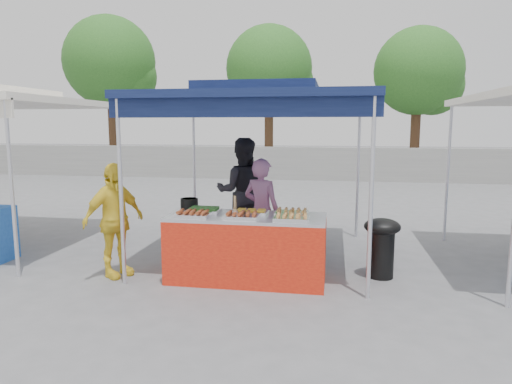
% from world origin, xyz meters
% --- Properties ---
extents(ground_plane, '(80.00, 80.00, 0.00)m').
position_xyz_m(ground_plane, '(0.00, 0.00, 0.00)').
color(ground_plane, slate).
extents(back_wall, '(40.00, 0.25, 1.20)m').
position_xyz_m(back_wall, '(0.00, 11.00, 0.60)').
color(back_wall, gray).
rests_on(back_wall, ground_plane).
extents(main_canopy, '(3.20, 3.20, 2.57)m').
position_xyz_m(main_canopy, '(0.00, 0.97, 2.37)').
color(main_canopy, silver).
rests_on(main_canopy, ground_plane).
extents(tree_0, '(3.81, 3.81, 6.55)m').
position_xyz_m(tree_0, '(-8.22, 12.85, 4.48)').
color(tree_0, '#4B2F1D').
rests_on(tree_0, ground_plane).
extents(tree_1, '(3.57, 3.52, 6.05)m').
position_xyz_m(tree_1, '(-1.50, 13.38, 4.13)').
color(tree_1, '#4B2F1D').
rests_on(tree_1, ground_plane).
extents(tree_2, '(3.38, 3.30, 5.66)m').
position_xyz_m(tree_2, '(4.27, 12.82, 3.87)').
color(tree_2, '#4B2F1D').
rests_on(tree_2, ground_plane).
extents(vendor_table, '(2.00, 0.80, 0.85)m').
position_xyz_m(vendor_table, '(0.00, -0.10, 0.43)').
color(vendor_table, red).
rests_on(vendor_table, ground_plane).
extents(food_tray_fl, '(0.42, 0.30, 0.07)m').
position_xyz_m(food_tray_fl, '(-0.64, -0.33, 0.88)').
color(food_tray_fl, white).
rests_on(food_tray_fl, vendor_table).
extents(food_tray_fm, '(0.42, 0.30, 0.07)m').
position_xyz_m(food_tray_fm, '(-0.02, -0.32, 0.88)').
color(food_tray_fm, white).
rests_on(food_tray_fm, vendor_table).
extents(food_tray_fr, '(0.42, 0.30, 0.07)m').
position_xyz_m(food_tray_fr, '(0.59, -0.34, 0.88)').
color(food_tray_fr, white).
rests_on(food_tray_fr, vendor_table).
extents(food_tray_bl, '(0.42, 0.30, 0.07)m').
position_xyz_m(food_tray_bl, '(-0.58, -0.03, 0.88)').
color(food_tray_bl, white).
rests_on(food_tray_bl, vendor_table).
extents(food_tray_bm, '(0.42, 0.30, 0.07)m').
position_xyz_m(food_tray_bm, '(0.05, -0.03, 0.88)').
color(food_tray_bm, white).
rests_on(food_tray_bm, vendor_table).
extents(food_tray_br, '(0.42, 0.30, 0.07)m').
position_xyz_m(food_tray_br, '(0.57, -0.03, 0.88)').
color(food_tray_br, white).
rests_on(food_tray_br, vendor_table).
extents(cooking_pot, '(0.24, 0.24, 0.14)m').
position_xyz_m(cooking_pot, '(-0.87, 0.24, 0.92)').
color(cooking_pot, black).
rests_on(cooking_pot, vendor_table).
extents(skewer_cup, '(0.07, 0.07, 0.09)m').
position_xyz_m(skewer_cup, '(-0.10, -0.31, 0.90)').
color(skewer_cup, silver).
rests_on(skewer_cup, vendor_table).
extents(wok_burner, '(0.47, 0.47, 0.79)m').
position_xyz_m(wok_burner, '(1.72, 0.30, 0.47)').
color(wok_burner, black).
rests_on(wok_burner, ground_plane).
extents(crate_left, '(0.50, 0.35, 0.30)m').
position_xyz_m(crate_left, '(-0.51, 0.64, 0.15)').
color(crate_left, '#173CBC').
rests_on(crate_left, ground_plane).
extents(crate_right, '(0.45, 0.32, 0.27)m').
position_xyz_m(crate_right, '(0.35, 0.44, 0.14)').
color(crate_right, '#173CBC').
rests_on(crate_right, ground_plane).
extents(crate_stacked, '(0.44, 0.31, 0.26)m').
position_xyz_m(crate_stacked, '(0.35, 0.44, 0.40)').
color(crate_stacked, '#173CBC').
rests_on(crate_stacked, crate_right).
extents(vendor_woman, '(0.65, 0.54, 1.53)m').
position_xyz_m(vendor_woman, '(0.07, 0.65, 0.76)').
color(vendor_woman, '#9F6592').
rests_on(vendor_woman, ground_plane).
extents(helper_man, '(0.98, 0.83, 1.79)m').
position_xyz_m(helper_man, '(-0.42, 1.67, 0.89)').
color(helper_man, '#222228').
rests_on(helper_man, ground_plane).
extents(customer_person, '(0.76, 0.95, 1.51)m').
position_xyz_m(customer_person, '(-1.74, -0.24, 0.75)').
color(customer_person, yellow).
rests_on(customer_person, ground_plane).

